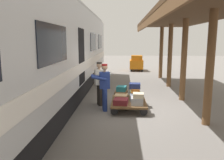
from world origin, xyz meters
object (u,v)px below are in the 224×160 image
Objects in this scene: suitcase_olive_duffel at (136,95)px; suitcase_slate_roller at (136,98)px; suitcase_gray_aluminum at (137,101)px; porter_by_door at (100,82)px; suitcase_cream_canvas at (138,95)px; suitcase_brown_leather at (121,94)px; porter_in_overalls at (104,86)px; suitcase_teal_softside at (122,89)px; suitcase_orange_carryall at (136,90)px; suitcase_navy_fabric at (135,86)px; luggage_cart at (129,102)px; train_car at (41,53)px; baggage_tug at (136,63)px; suitcase_maroon_trunk at (121,101)px; suitcase_tan_vintage at (121,98)px.

suitcase_olive_duffel is 1.09× the size of suitcase_slate_roller.
suitcase_slate_roller is at bearing -90.00° from suitcase_gray_aluminum.
suitcase_cream_canvas is at bearing 144.42° from porter_by_door.
suitcase_olive_duffel is at bearing 180.00° from suitcase_brown_leather.
porter_in_overalls is at bearing 8.95° from suitcase_slate_roller.
suitcase_olive_duffel is at bearing 177.41° from suitcase_teal_softside.
suitcase_navy_fabric is (0.03, 0.03, 0.17)m from suitcase_orange_carryall.
train_car is at bearing -0.35° from luggage_cart.
suitcase_cream_canvas is (-0.04, 0.04, 0.20)m from suitcase_gray_aluminum.
suitcase_olive_duffel is at bearing 86.63° from baggage_tug.
porter_in_overalls is at bearing 107.60° from porter_by_door.
suitcase_gray_aluminum is (0.00, 0.96, 0.01)m from suitcase_olive_duffel.
train_car is at bearing -5.03° from porter_in_overalls.
suitcase_teal_softside is at bearing -2.59° from suitcase_olive_duffel.
train_car reaches higher than baggage_tug.
suitcase_olive_duffel is 0.96m from suitcase_gray_aluminum.
suitcase_cream_canvas is (-0.04, 0.52, 0.22)m from suitcase_slate_roller.
luggage_cart is 0.64m from suitcase_orange_carryall.
suitcase_cream_canvas is 11.47m from baggage_tug.
suitcase_maroon_trunk is (0.56, 0.48, -0.01)m from suitcase_slate_roller.
luggage_cart is 0.58m from suitcase_maroon_trunk.
suitcase_maroon_trunk is at bearing 90.00° from suitcase_brown_leather.
suitcase_gray_aluminum is 0.96m from suitcase_orange_carryall.
suitcase_brown_leather is (0.28, -0.48, 0.17)m from luggage_cart.
suitcase_cream_canvas is at bearing 119.81° from suitcase_teal_softside.
suitcase_brown_leather is 0.22m from suitcase_teal_softside.
suitcase_brown_leather is 1.16× the size of suitcase_gray_aluminum.
suitcase_slate_roller is at bearing -85.92° from suitcase_cream_canvas.
train_car reaches higher than suitcase_navy_fabric.
suitcase_navy_fabric is at bearing -84.80° from suitcase_slate_roller.
luggage_cart is 10.98m from baggage_tug.
suitcase_teal_softside is 10.50m from baggage_tug.
suitcase_navy_fabric is at bearing 176.69° from porter_by_door.
train_car is 10.60× the size of luggage_cart.
suitcase_slate_roller is (-0.28, 0.00, 0.16)m from luggage_cart.
baggage_tug is (-0.62, -10.46, 0.18)m from suitcase_olive_duffel.
porter_by_door reaches higher than suitcase_orange_carryall.
porter_by_door is at bearing 79.10° from baggage_tug.
porter_by_door reaches higher than suitcase_olive_duffel.
porter_by_door is 10.63m from baggage_tug.
suitcase_cream_canvas reaches higher than suitcase_gray_aluminum.
suitcase_maroon_trunk is (0.00, 0.48, -0.02)m from suitcase_tan_vintage.
suitcase_olive_duffel is at bearing -90.00° from suitcase_gray_aluminum.
suitcase_gray_aluminum is 0.29× the size of porter_by_door.
train_car is 2.44m from porter_by_door.
porter_in_overalls is (1.17, 0.67, 0.48)m from suitcase_olive_duffel.
porter_in_overalls reaches higher than luggage_cart.
baggage_tug is at bearing -99.14° from porter_in_overalls.
suitcase_maroon_trunk is 1.38m from porter_by_door.
porter_in_overalls reaches higher than suitcase_gray_aluminum.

